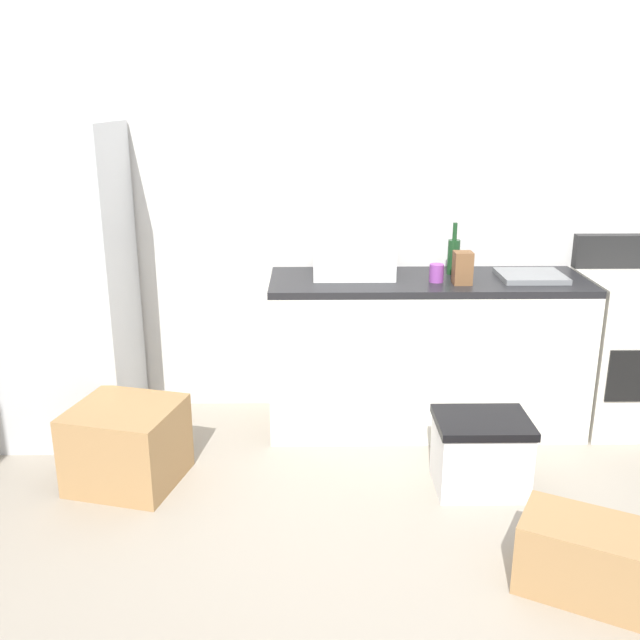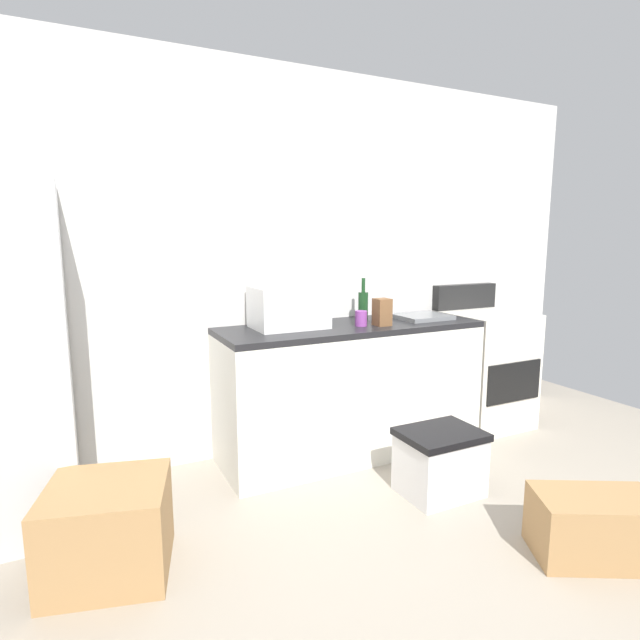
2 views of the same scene
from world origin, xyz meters
name	(u,v)px [view 2 (image 2 of 2)]	position (x,y,z in m)	size (l,w,h in m)	color
ground_plane	(421,558)	(0.00, 0.00, 0.00)	(6.00, 6.00, 0.00)	#9E9384
wall_back	(289,264)	(0.00, 1.55, 1.30)	(5.00, 0.10, 2.60)	silver
kitchen_counter	(351,389)	(0.30, 1.20, 0.45)	(1.80, 0.60, 0.90)	silver
stove_oven	(484,367)	(1.52, 1.21, 0.47)	(0.60, 0.61, 1.10)	silver
microwave	(288,307)	(-0.12, 1.28, 1.04)	(0.46, 0.34, 0.27)	white
sink_basin	(422,317)	(0.88, 1.19, 0.92)	(0.36, 0.32, 0.03)	slate
wine_bottle	(363,305)	(0.46, 1.31, 1.01)	(0.07, 0.07, 0.30)	#193F1E
coffee_mug	(361,318)	(0.33, 1.12, 0.95)	(0.08, 0.08, 0.10)	purple
knife_block	(382,312)	(0.46, 1.08, 0.99)	(0.10, 0.10, 0.18)	brown
cardboard_box_large	(595,527)	(0.73, -0.34, 0.15)	(0.55, 0.31, 0.30)	#A37A4C
cardboard_box_small	(108,529)	(-1.31, 0.54, 0.21)	(0.51, 0.48, 0.41)	#A37A4C
storage_bin	(440,462)	(0.47, 0.45, 0.19)	(0.46, 0.36, 0.38)	silver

